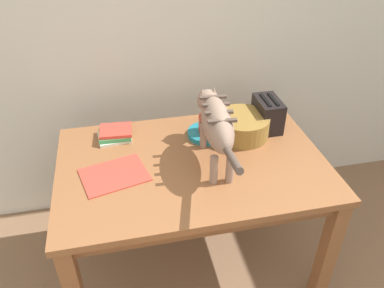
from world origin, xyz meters
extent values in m
cube|color=silver|center=(0.00, 2.11, 1.25)|extent=(4.92, 0.10, 2.50)
cube|color=#945C36|center=(-0.09, 1.42, 0.72)|extent=(1.29, 0.86, 0.03)
cube|color=brown|center=(-0.09, 1.42, 0.67)|extent=(1.21, 0.78, 0.07)
cube|color=#945C36|center=(0.51, 1.04, 0.35)|extent=(0.07, 0.07, 0.70)
cube|color=#945C36|center=(-0.68, 1.80, 0.35)|extent=(0.07, 0.07, 0.70)
cube|color=#945C36|center=(0.51, 1.80, 0.35)|extent=(0.07, 0.07, 0.70)
ellipsoid|color=gray|center=(0.02, 1.38, 0.96)|extent=(0.16, 0.42, 0.19)
cube|color=brown|center=(0.01, 1.28, 1.03)|extent=(0.13, 0.03, 0.01)
cube|color=brown|center=(0.02, 1.35, 1.03)|extent=(0.13, 0.03, 0.01)
cube|color=brown|center=(0.02, 1.42, 1.03)|extent=(0.13, 0.03, 0.01)
cube|color=brown|center=(0.03, 1.49, 1.03)|extent=(0.13, 0.03, 0.01)
cylinder|color=gray|center=(-0.01, 1.53, 0.81)|extent=(0.04, 0.04, 0.14)
cylinder|color=gray|center=(0.07, 1.52, 0.81)|extent=(0.04, 0.04, 0.14)
cylinder|color=gray|center=(-0.03, 1.24, 0.81)|extent=(0.04, 0.04, 0.14)
cylinder|color=gray|center=(0.05, 1.24, 0.81)|extent=(0.04, 0.04, 0.14)
sphere|color=gray|center=(0.04, 1.62, 0.95)|extent=(0.11, 0.11, 0.11)
cone|color=gray|center=(0.01, 1.63, 1.00)|extent=(0.04, 0.04, 0.04)
cone|color=gray|center=(0.07, 1.62, 1.00)|extent=(0.04, 0.04, 0.04)
cylinder|color=brown|center=(0.00, 1.08, 0.98)|extent=(0.05, 0.22, 0.08)
cylinder|color=teal|center=(0.04, 1.62, 0.75)|extent=(0.21, 0.21, 0.03)
cylinder|color=#CC3D2D|center=(0.04, 1.62, 0.81)|extent=(0.09, 0.09, 0.09)
torus|color=#CC3D2D|center=(0.09, 1.62, 0.82)|extent=(0.06, 0.01, 0.06)
cube|color=#D34235|center=(-0.46, 1.39, 0.74)|extent=(0.34, 0.29, 0.01)
cube|color=silver|center=(-0.45, 1.70, 0.74)|extent=(0.18, 0.15, 0.02)
cube|color=#439F5E|center=(-0.44, 1.70, 0.76)|extent=(0.17, 0.14, 0.02)
cube|color=#E44133|center=(-0.44, 1.70, 0.78)|extent=(0.17, 0.15, 0.02)
cylinder|color=olive|center=(0.22, 1.59, 0.79)|extent=(0.28, 0.28, 0.12)
cylinder|color=#423216|center=(0.22, 1.59, 0.80)|extent=(0.23, 0.23, 0.10)
cube|color=black|center=(0.38, 1.64, 0.82)|extent=(0.12, 0.20, 0.17)
cube|color=black|center=(0.36, 1.64, 0.91)|extent=(0.02, 0.14, 0.01)
cube|color=black|center=(0.40, 1.64, 0.91)|extent=(0.02, 0.14, 0.01)
camera|label=1|loc=(-0.40, -0.04, 1.86)|focal=35.91mm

